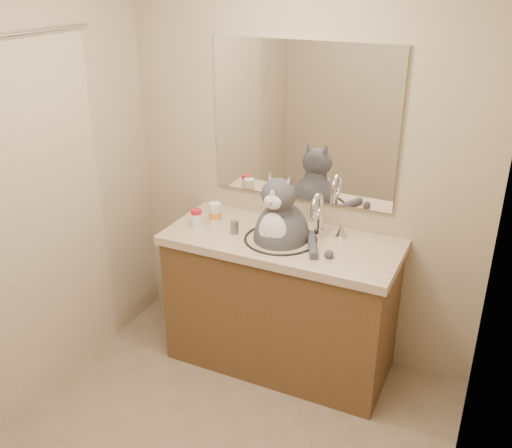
{
  "coord_description": "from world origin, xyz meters",
  "views": [
    {
      "loc": [
        1.11,
        -1.73,
        2.25
      ],
      "look_at": [
        -0.01,
        0.65,
        1.06
      ],
      "focal_mm": 40.0,
      "sensor_mm": 36.0,
      "label": 1
    }
  ],
  "objects": [
    {
      "name": "mirror",
      "position": [
        0.0,
        1.24,
        1.45
      ],
      "size": [
        1.1,
        0.02,
        0.9
      ],
      "primitive_type": "cube",
      "color": "white",
      "rests_on": "room"
    },
    {
      "name": "grey_canister",
      "position": [
        -0.27,
        0.91,
        0.89
      ],
      "size": [
        0.06,
        0.06,
        0.08
      ],
      "rotation": [
        0.0,
        0.0,
        0.4
      ],
      "color": "slate",
      "rests_on": "vanity"
    },
    {
      "name": "room",
      "position": [
        0.0,
        0.0,
        1.2
      ],
      "size": [
        2.22,
        2.52,
        2.42
      ],
      "color": "gray",
      "rests_on": "ground"
    },
    {
      "name": "vanity",
      "position": [
        0.0,
        0.96,
        0.44
      ],
      "size": [
        1.34,
        0.59,
        1.12
      ],
      "color": "brown",
      "rests_on": "ground"
    },
    {
      "name": "shower_curtain",
      "position": [
        -1.05,
        0.1,
        1.03
      ],
      "size": [
        0.02,
        1.3,
        1.93
      ],
      "color": "beige",
      "rests_on": "ground"
    },
    {
      "name": "cat",
      "position": [
        -0.0,
        0.95,
        0.89
      ],
      "size": [
        0.44,
        0.36,
        0.62
      ],
      "rotation": [
        0.0,
        0.0,
        -0.02
      ],
      "color": "#4B4B50",
      "rests_on": "vanity"
    },
    {
      "name": "pill_bottle_orange",
      "position": [
        -0.45,
        0.99,
        0.91
      ],
      "size": [
        0.09,
        0.09,
        0.12
      ],
      "rotation": [
        0.0,
        0.0,
        -0.26
      ],
      "color": "white",
      "rests_on": "vanity"
    },
    {
      "name": "pill_bottle_redcap",
      "position": [
        -0.51,
        0.89,
        0.91
      ],
      "size": [
        0.08,
        0.08,
        0.11
      ],
      "rotation": [
        0.0,
        0.0,
        0.29
      ],
      "color": "white",
      "rests_on": "vanity"
    }
  ]
}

